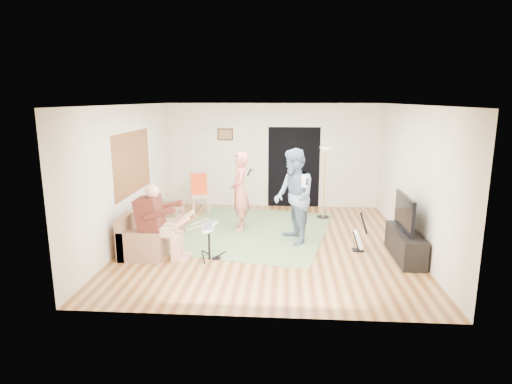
% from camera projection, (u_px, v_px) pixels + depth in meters
% --- Properties ---
extents(floor, '(6.00, 6.00, 0.00)m').
position_uv_depth(floor, '(268.00, 242.00, 8.55)').
color(floor, brown).
rests_on(floor, ground).
extents(walls, '(5.50, 6.00, 2.70)m').
position_uv_depth(walls, '(268.00, 176.00, 8.26)').
color(walls, beige).
rests_on(walls, floor).
extents(ceiling, '(6.00, 6.00, 0.00)m').
position_uv_depth(ceiling, '(268.00, 105.00, 7.97)').
color(ceiling, white).
rests_on(ceiling, walls).
extents(window_blinds, '(0.00, 2.05, 2.05)m').
position_uv_depth(window_blinds, '(132.00, 163.00, 8.60)').
color(window_blinds, brown).
rests_on(window_blinds, walls).
extents(doorway, '(2.10, 0.00, 2.10)m').
position_uv_depth(doorway, '(294.00, 167.00, 11.20)').
color(doorway, black).
rests_on(doorway, walls).
extents(picture_frame, '(0.42, 0.03, 0.32)m').
position_uv_depth(picture_frame, '(225.00, 134.00, 11.15)').
color(picture_frame, '#3F2314').
rests_on(picture_frame, walls).
extents(area_rug, '(3.76, 4.15, 0.02)m').
position_uv_depth(area_rug, '(252.00, 231.00, 9.27)').
color(area_rug, '#577446').
rests_on(area_rug, floor).
extents(sofa, '(0.78, 1.90, 0.77)m').
position_uv_depth(sofa, '(150.00, 233.00, 8.33)').
color(sofa, '#896044').
rests_on(sofa, floor).
extents(drummer, '(0.88, 0.49, 1.35)m').
position_uv_depth(drummer, '(160.00, 230.00, 7.61)').
color(drummer, '#511F17').
rests_on(drummer, sofa).
extents(drum_kit, '(0.36, 0.64, 0.65)m').
position_uv_depth(drum_kit, '(209.00, 244.00, 7.60)').
color(drum_kit, black).
rests_on(drum_kit, floor).
extents(singer, '(0.48, 0.67, 1.71)m').
position_uv_depth(singer, '(240.00, 191.00, 9.23)').
color(singer, '#DB6C5F').
rests_on(singer, floor).
extents(microphone, '(0.06, 0.06, 0.24)m').
position_uv_depth(microphone, '(249.00, 172.00, 9.12)').
color(microphone, black).
rests_on(microphone, singer).
extents(guitarist, '(0.96, 1.09, 1.88)m').
position_uv_depth(guitarist, '(294.00, 197.00, 8.35)').
color(guitarist, slate).
rests_on(guitarist, floor).
extents(guitar_held, '(0.16, 0.61, 0.26)m').
position_uv_depth(guitar_held, '(304.00, 180.00, 8.27)').
color(guitar_held, white).
rests_on(guitar_held, guitarist).
extents(guitar_spare, '(0.27, 0.24, 0.75)m').
position_uv_depth(guitar_spare, '(359.00, 240.00, 8.04)').
color(guitar_spare, black).
rests_on(guitar_spare, floor).
extents(torchiere_lamp, '(0.30, 0.30, 1.70)m').
position_uv_depth(torchiere_lamp, '(325.00, 170.00, 10.07)').
color(torchiere_lamp, black).
rests_on(torchiere_lamp, floor).
extents(dining_chair, '(0.53, 0.55, 0.98)m').
position_uv_depth(dining_chair, '(201.00, 199.00, 10.68)').
color(dining_chair, '#D1B887').
rests_on(dining_chair, floor).
extents(tv_cabinet, '(0.40, 1.40, 0.50)m').
position_uv_depth(tv_cabinet, '(405.00, 245.00, 7.67)').
color(tv_cabinet, black).
rests_on(tv_cabinet, floor).
extents(television, '(0.06, 1.10, 0.62)m').
position_uv_depth(television, '(405.00, 212.00, 7.55)').
color(television, black).
rests_on(television, tv_cabinet).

